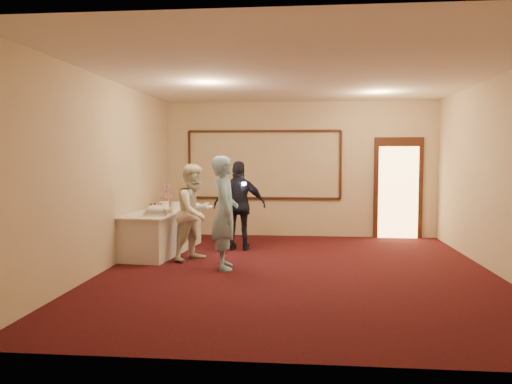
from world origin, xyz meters
TOP-DOWN VIEW (x-y plane):
  - floor at (0.00, 0.00)m, footprint 7.00×7.00m
  - room_walls at (0.00, 0.00)m, footprint 6.04×7.04m
  - wall_molding at (-0.80, 3.47)m, footprint 3.45×0.04m
  - doorway at (2.15, 3.45)m, footprint 1.05×0.07m
  - buffet_table at (-2.54, 1.34)m, footprint 1.16×2.45m
  - pavlova_tray at (-2.43, 0.61)m, footprint 0.50×0.57m
  - cupcake_stand at (-2.71, 2.31)m, footprint 0.33×0.33m
  - plate_stack_a at (-2.52, 1.41)m, footprint 0.20×0.20m
  - plate_stack_b at (-2.36, 1.64)m, footprint 0.18×0.18m
  - tart at (-2.36, 0.96)m, footprint 0.30×0.30m
  - man at (-1.15, 0.07)m, footprint 0.55×0.72m
  - woman at (-1.77, 0.70)m, footprint 0.94×1.01m
  - guest at (-1.12, 1.69)m, footprint 1.00×0.43m
  - camera_flash at (-1.02, 1.54)m, footprint 0.07×0.05m

SIDE VIEW (x-z plane):
  - floor at x=0.00m, z-range 0.00..0.00m
  - buffet_table at x=-2.54m, z-range 0.00..0.77m
  - tart at x=-2.36m, z-range 0.77..0.83m
  - woman at x=-1.77m, z-range 0.00..1.65m
  - plate_stack_b at x=-2.36m, z-range 0.77..0.92m
  - guest at x=-1.12m, z-range 0.00..1.70m
  - plate_stack_a at x=-2.52m, z-range 0.77..0.94m
  - pavlova_tray at x=-2.43m, z-range 0.76..0.95m
  - man at x=-1.15m, z-range 0.00..1.79m
  - cupcake_stand at x=-2.71m, z-range 0.70..1.19m
  - doorway at x=2.15m, z-range -0.02..2.18m
  - camera_flash at x=-1.02m, z-range 1.25..1.30m
  - wall_molding at x=-0.80m, z-range 0.83..2.38m
  - room_walls at x=0.00m, z-range 0.52..3.54m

